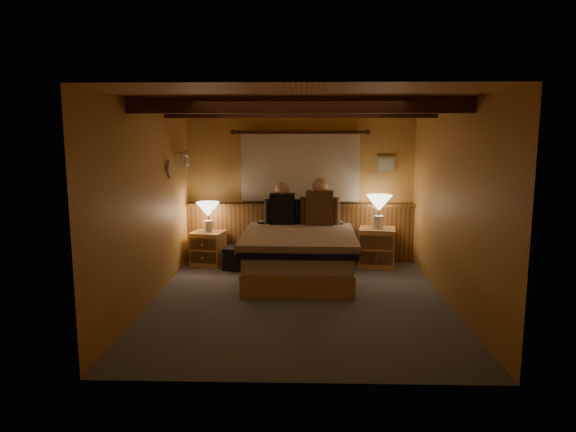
{
  "coord_description": "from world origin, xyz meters",
  "views": [
    {
      "loc": [
        0.03,
        -6.03,
        2.01
      ],
      "look_at": [
        -0.15,
        0.4,
        0.99
      ],
      "focal_mm": 32.0,
      "sensor_mm": 36.0,
      "label": 1
    }
  ],
  "objects_px": {
    "person_left": "(282,207)",
    "duffel_bag": "(244,258)",
    "bed": "(299,254)",
    "nightstand_right": "(377,247)",
    "person_right": "(320,205)",
    "nightstand_left": "(208,248)",
    "lamp_right": "(379,205)",
    "lamp_left": "(208,211)"
  },
  "relations": [
    {
      "from": "nightstand_right",
      "to": "person_right",
      "type": "height_order",
      "value": "person_right"
    },
    {
      "from": "bed",
      "to": "lamp_left",
      "type": "distance_m",
      "value": 1.68
    },
    {
      "from": "person_left",
      "to": "duffel_bag",
      "type": "relative_size",
      "value": 1.07
    },
    {
      "from": "nightstand_right",
      "to": "nightstand_left",
      "type": "bearing_deg",
      "value": -170.77
    },
    {
      "from": "lamp_right",
      "to": "duffel_bag",
      "type": "relative_size",
      "value": 0.83
    },
    {
      "from": "bed",
      "to": "person_left",
      "type": "distance_m",
      "value": 0.91
    },
    {
      "from": "lamp_right",
      "to": "duffel_bag",
      "type": "bearing_deg",
      "value": -173.1
    },
    {
      "from": "nightstand_left",
      "to": "person_right",
      "type": "xyz_separation_m",
      "value": [
        1.73,
        -0.15,
        0.7
      ]
    },
    {
      "from": "person_right",
      "to": "person_left",
      "type": "bearing_deg",
      "value": -178.01
    },
    {
      "from": "lamp_left",
      "to": "nightstand_left",
      "type": "bearing_deg",
      "value": 145.11
    },
    {
      "from": "nightstand_left",
      "to": "duffel_bag",
      "type": "distance_m",
      "value": 0.67
    },
    {
      "from": "nightstand_right",
      "to": "lamp_right",
      "type": "distance_m",
      "value": 0.66
    },
    {
      "from": "person_right",
      "to": "duffel_bag",
      "type": "distance_m",
      "value": 1.39
    },
    {
      "from": "nightstand_right",
      "to": "person_left",
      "type": "xyz_separation_m",
      "value": [
        -1.46,
        -0.08,
        0.63
      ]
    },
    {
      "from": "bed",
      "to": "person_left",
      "type": "bearing_deg",
      "value": 113.17
    },
    {
      "from": "bed",
      "to": "nightstand_right",
      "type": "bearing_deg",
      "value": 32.47
    },
    {
      "from": "nightstand_left",
      "to": "lamp_right",
      "type": "xyz_separation_m",
      "value": [
        2.64,
        -0.06,
        0.7
      ]
    },
    {
      "from": "lamp_left",
      "to": "person_right",
      "type": "relative_size",
      "value": 0.64
    },
    {
      "from": "nightstand_right",
      "to": "person_right",
      "type": "distance_m",
      "value": 1.12
    },
    {
      "from": "lamp_left",
      "to": "person_left",
      "type": "xyz_separation_m",
      "value": [
        1.15,
        -0.1,
        0.09
      ]
    },
    {
      "from": "lamp_right",
      "to": "bed",
      "type": "bearing_deg",
      "value": -149.78
    },
    {
      "from": "bed",
      "to": "lamp_right",
      "type": "bearing_deg",
      "value": 31.29
    },
    {
      "from": "person_right",
      "to": "nightstand_right",
      "type": "bearing_deg",
      "value": 13.06
    },
    {
      "from": "lamp_right",
      "to": "person_left",
      "type": "xyz_separation_m",
      "value": [
        -1.47,
        -0.05,
        -0.02
      ]
    },
    {
      "from": "bed",
      "to": "nightstand_right",
      "type": "distance_m",
      "value": 1.4
    },
    {
      "from": "nightstand_left",
      "to": "bed",
      "type": "bearing_deg",
      "value": -15.94
    },
    {
      "from": "lamp_right",
      "to": "duffel_bag",
      "type": "xyz_separation_m",
      "value": [
        -2.04,
        -0.25,
        -0.78
      ]
    },
    {
      "from": "lamp_left",
      "to": "person_right",
      "type": "distance_m",
      "value": 1.73
    },
    {
      "from": "lamp_right",
      "to": "person_right",
      "type": "relative_size",
      "value": 0.71
    },
    {
      "from": "nightstand_left",
      "to": "lamp_right",
      "type": "relative_size",
      "value": 1.07
    },
    {
      "from": "bed",
      "to": "nightstand_right",
      "type": "xyz_separation_m",
      "value": [
        1.19,
        0.73,
        -0.05
      ]
    },
    {
      "from": "person_right",
      "to": "duffel_bag",
      "type": "height_order",
      "value": "person_right"
    },
    {
      "from": "lamp_right",
      "to": "duffel_bag",
      "type": "height_order",
      "value": "lamp_right"
    },
    {
      "from": "nightstand_left",
      "to": "duffel_bag",
      "type": "bearing_deg",
      "value": -15.12
    },
    {
      "from": "bed",
      "to": "nightstand_right",
      "type": "height_order",
      "value": "bed"
    },
    {
      "from": "nightstand_right",
      "to": "person_left",
      "type": "bearing_deg",
      "value": -166.95
    },
    {
      "from": "lamp_left",
      "to": "duffel_bag",
      "type": "distance_m",
      "value": 0.93
    },
    {
      "from": "lamp_right",
      "to": "person_right",
      "type": "height_order",
      "value": "person_right"
    },
    {
      "from": "person_left",
      "to": "duffel_bag",
      "type": "bearing_deg",
      "value": -159.78
    },
    {
      "from": "bed",
      "to": "lamp_left",
      "type": "bearing_deg",
      "value": 153.19
    },
    {
      "from": "bed",
      "to": "duffel_bag",
      "type": "height_order",
      "value": "bed"
    },
    {
      "from": "bed",
      "to": "person_left",
      "type": "relative_size",
      "value": 3.0
    }
  ]
}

